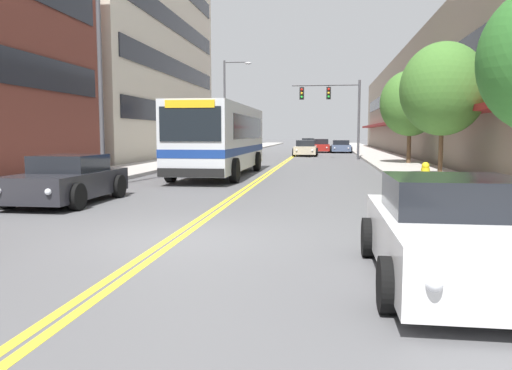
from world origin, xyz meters
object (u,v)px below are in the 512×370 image
car_beige_moving_lead (308,144)px  street_lamp_left_far (228,100)px  car_champagne_moving_second (306,149)px  car_red_moving_third (320,146)px  car_white_parked_right_foreground (453,234)px  city_bus (221,137)px  street_lamp_left_near (110,68)px  car_charcoal_parked_left_near (68,180)px  car_slate_blue_parked_right_mid (341,147)px  traffic_signal_mast (335,104)px  fire_hydrant (425,176)px  street_tree_right_mid (443,89)px  car_silver_parked_left_mid (241,149)px  street_tree_right_far (410,103)px

car_beige_moving_lead → street_lamp_left_far: (-5.56, -23.52, 3.96)m
car_champagne_moving_second → car_red_moving_third: bearing=82.0°
car_white_parked_right_foreground → car_champagne_moving_second: (-3.43, 37.43, -0.00)m
city_bus → street_lamp_left_near: bearing=-116.2°
city_bus → car_charcoal_parked_left_near: city_bus is taller
car_champagne_moving_second → car_slate_blue_parked_right_mid: bearing=67.7°
car_white_parked_right_foreground → car_slate_blue_parked_right_mid: car_white_parked_right_foreground is taller
street_lamp_left_near → street_lamp_left_far: 22.32m
car_beige_moving_lead → traffic_signal_mast: traffic_signal_mast is taller
car_slate_blue_parked_right_mid → car_champagne_moving_second: 8.69m
street_lamp_left_near → fire_hydrant: street_lamp_left_near is taller
car_champagne_moving_second → street_lamp_left_near: (-5.93, -26.91, 3.65)m
car_slate_blue_parked_right_mid → street_tree_right_mid: street_tree_right_mid is taller
car_silver_parked_left_mid → traffic_signal_mast: traffic_signal_mast is taller
city_bus → car_champagne_moving_second: size_ratio=2.23×
car_charcoal_parked_left_near → car_red_moving_third: (6.63, 39.51, 0.01)m
car_white_parked_right_foreground → car_beige_moving_lead: bearing=93.9°
car_charcoal_parked_left_near → fire_hydrant: bearing=18.3°
car_white_parked_right_foreground → street_tree_right_far: (3.34, 24.67, 3.13)m
car_beige_moving_lead → fire_hydrant: size_ratio=5.61×
street_lamp_left_near → traffic_signal_mast: bearing=68.6°
city_bus → street_tree_right_mid: 9.85m
street_tree_right_mid → fire_hydrant: size_ratio=6.11×
traffic_signal_mast → fire_hydrant: 22.36m
fire_hydrant → street_tree_right_far: bearing=83.0°
car_charcoal_parked_left_near → street_tree_right_mid: size_ratio=0.80×
street_lamp_left_far → street_tree_right_mid: (12.29, -18.84, -0.91)m
traffic_signal_mast → fire_hydrant: bearing=-83.4°
car_silver_parked_left_mid → car_beige_moving_lead: car_beige_moving_lead is taller
car_white_parked_right_foreground → traffic_signal_mast: traffic_signal_mast is taller
car_silver_parked_left_mid → city_bus: bearing=-83.0°
street_tree_right_far → car_beige_moving_lead: bearing=102.8°
car_charcoal_parked_left_near → car_champagne_moving_second: 31.50m
city_bus → car_beige_moving_lead: 40.19m
street_tree_right_mid → traffic_signal_mast: bearing=102.3°
car_champagne_moving_second → fire_hydrant: size_ratio=5.48×
street_lamp_left_near → fire_hydrant: bearing=-3.6°
car_red_moving_third → street_lamp_left_near: bearing=-101.4°
street_tree_right_far → city_bus: bearing=-139.6°
car_silver_parked_left_mid → car_red_moving_third: bearing=58.9°
car_champagne_moving_second → traffic_signal_mast: bearing=-67.0°
street_lamp_left_far → street_tree_right_mid: street_lamp_left_far is taller
car_slate_blue_parked_right_mid → street_lamp_left_near: 36.34m
car_slate_blue_parked_right_mid → traffic_signal_mast: 14.20m
car_white_parked_right_foreground → street_tree_right_far: size_ratio=0.75×
street_lamp_left_near → street_lamp_left_far: street_lamp_left_far is taller
car_red_moving_third → traffic_signal_mast: bearing=-85.1°
traffic_signal_mast → street_tree_right_far: traffic_signal_mast is taller
car_white_parked_right_foreground → street_tree_right_mid: bearing=78.4°
car_charcoal_parked_left_near → street_tree_right_far: (12.21, 18.27, 3.13)m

